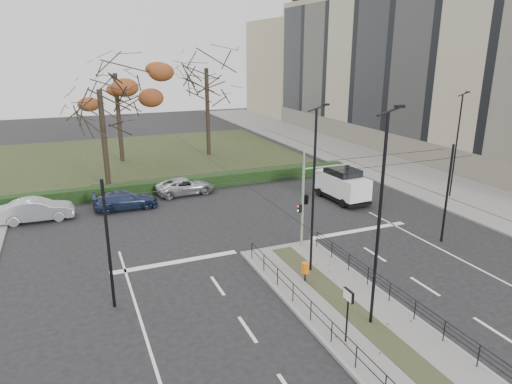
% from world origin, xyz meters
% --- Properties ---
extents(ground, '(140.00, 140.00, 0.00)m').
position_xyz_m(ground, '(0.00, 0.00, 0.00)').
color(ground, black).
rests_on(ground, ground).
extents(median_island, '(4.40, 15.00, 0.14)m').
position_xyz_m(median_island, '(0.00, -2.50, 0.07)').
color(median_island, slate).
rests_on(median_island, ground).
extents(sidewalk_east, '(8.00, 90.00, 0.14)m').
position_xyz_m(sidewalk_east, '(18.00, 22.00, 0.07)').
color(sidewalk_east, slate).
rests_on(sidewalk_east, ground).
extents(park, '(38.00, 26.00, 0.10)m').
position_xyz_m(park, '(-6.00, 32.00, 0.05)').
color(park, '#252E17').
rests_on(park, ground).
extents(hedge, '(38.00, 1.00, 1.00)m').
position_xyz_m(hedge, '(-6.00, 18.60, 0.50)').
color(hedge, black).
rests_on(hedge, ground).
extents(apartment_block, '(13.09, 52.10, 21.64)m').
position_xyz_m(apartment_block, '(27.97, 23.97, 10.39)').
color(apartment_block, tan).
rests_on(apartment_block, ground).
extents(median_railing, '(4.14, 13.24, 0.92)m').
position_xyz_m(median_railing, '(0.00, -2.60, 0.98)').
color(median_railing, black).
rests_on(median_railing, median_island).
extents(catenary, '(20.00, 34.00, 6.00)m').
position_xyz_m(catenary, '(0.00, 1.62, 3.42)').
color(catenary, black).
rests_on(catenary, ground).
extents(traffic_light, '(3.41, 1.95, 5.02)m').
position_xyz_m(traffic_light, '(1.60, 4.50, 3.06)').
color(traffic_light, gray).
rests_on(traffic_light, median_island).
extents(litter_bin, '(0.38, 0.38, 0.97)m').
position_xyz_m(litter_bin, '(-0.60, 0.56, 0.83)').
color(litter_bin, black).
rests_on(litter_bin, median_island).
extents(info_panel, '(0.13, 0.59, 2.26)m').
position_xyz_m(info_panel, '(-1.51, -4.43, 1.92)').
color(info_panel, black).
rests_on(info_panel, median_island).
extents(streetlamp_median_near, '(0.76, 0.15, 9.05)m').
position_xyz_m(streetlamp_median_near, '(0.23, -3.72, 4.74)').
color(streetlamp_median_near, black).
rests_on(streetlamp_median_near, median_island).
extents(streetlamp_median_far, '(0.72, 0.15, 8.58)m').
position_xyz_m(streetlamp_median_far, '(0.24, 1.48, 4.50)').
color(streetlamp_median_far, black).
rests_on(streetlamp_median_far, median_island).
extents(streetlamp_sidewalk, '(0.68, 0.14, 8.09)m').
position_xyz_m(streetlamp_sidewalk, '(16.63, 8.41, 4.25)').
color(streetlamp_sidewalk, black).
rests_on(streetlamp_sidewalk, sidewalk_east).
extents(parked_car_second, '(4.76, 1.78, 1.55)m').
position_xyz_m(parked_car_second, '(-13.17, 15.37, 0.78)').
color(parked_car_second, '#A8AAAF').
rests_on(parked_car_second, ground).
extents(parked_car_third, '(4.61, 1.93, 1.33)m').
position_xyz_m(parked_car_third, '(-7.31, 15.58, 0.66)').
color(parked_car_third, '#1E2947').
rests_on(parked_car_third, ground).
extents(parked_car_fourth, '(4.83, 2.46, 1.31)m').
position_xyz_m(parked_car_fourth, '(-2.37, 17.50, 0.65)').
color(parked_car_fourth, '#A8AAAF').
rests_on(parked_car_fourth, ground).
extents(white_van, '(2.40, 4.93, 2.54)m').
position_xyz_m(white_van, '(8.41, 11.23, 1.32)').
color(white_van, silver).
rests_on(white_van, ground).
extents(rust_tree, '(8.23, 8.23, 11.69)m').
position_xyz_m(rust_tree, '(-5.64, 31.08, 8.97)').
color(rust_tree, black).
rests_on(rust_tree, park).
extents(bare_tree_center, '(7.86, 7.86, 12.32)m').
position_xyz_m(bare_tree_center, '(3.61, 30.51, 8.70)').
color(bare_tree_center, black).
rests_on(bare_tree_center, park).
extents(bare_tree_near, '(6.22, 6.22, 10.77)m').
position_xyz_m(bare_tree_near, '(-7.97, 21.19, 7.61)').
color(bare_tree_near, black).
rests_on(bare_tree_near, park).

